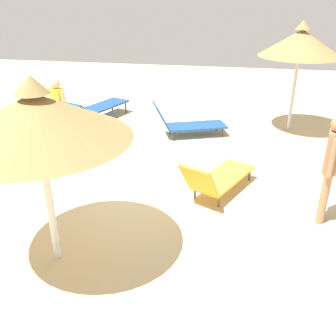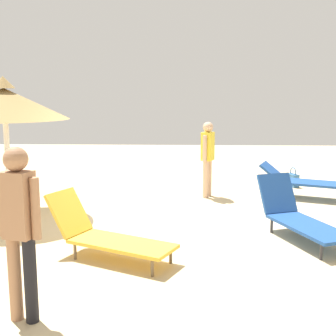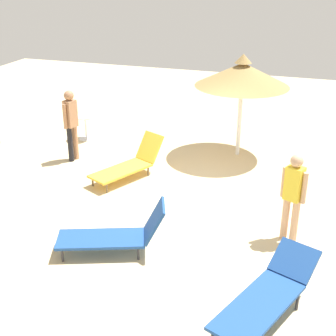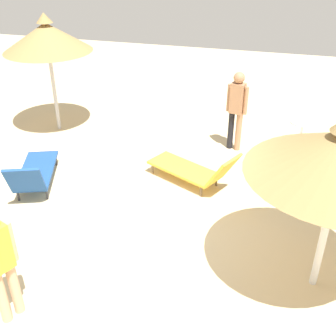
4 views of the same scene
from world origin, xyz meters
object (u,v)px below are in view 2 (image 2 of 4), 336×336
Objects in this scene: person_standing_near_left at (208,154)px; lounge_chair_front at (105,234)px; parasol_umbrella_edge at (4,104)px; lounge_chair_far_left at (299,216)px; handbag at (293,180)px; lounge_chair_far_right at (308,181)px; person_standing_center at (19,223)px.

lounge_chair_front is at bearing 156.71° from person_standing_near_left.
parasol_umbrella_edge is 1.32× the size of lounge_chair_far_left.
person_standing_near_left reaches higher than handbag.
lounge_chair_far_left reaches higher than lounge_chair_far_right.
lounge_chair_far_left is at bearing -102.54° from parasol_umbrella_edge.
parasol_umbrella_edge reaches higher than handbag.
parasol_umbrella_edge is 1.45× the size of person_standing_center.
parasol_umbrella_edge is 1.19× the size of lounge_chair_far_right.
lounge_chair_front is 1.95m from person_standing_center.
lounge_chair_far_left reaches higher than handbag.
lounge_chair_far_left is (0.97, -2.92, 0.01)m from lounge_chair_front.
handbag is (2.78, -5.94, -1.91)m from parasol_umbrella_edge.
handbag is at bearing -12.26° from lounge_chair_far_left.
person_standing_center reaches higher than handbag.
handbag is (6.63, -4.28, -0.86)m from person_standing_center.
handbag is at bearing -37.64° from lounge_chair_front.
parasol_umbrella_edge is 6.83m from handbag.
person_standing_near_left is 5.89m from person_standing_center.
person_standing_center reaches higher than lounge_chair_far_right.
lounge_chair_far_right is 1.27m from handbag.
lounge_chair_far_right is 2.80m from lounge_chair_far_left.
parasol_umbrella_edge is at bearing 45.94° from lounge_chair_front.
person_standing_near_left is at bearing 87.25° from lounge_chair_far_right.
lounge_chair_far_left is 4.01m from handbag.
handbag is (3.91, -0.85, -0.19)m from lounge_chair_far_left.
lounge_chair_far_right is at bearing -92.75° from person_standing_near_left.
lounge_chair_front is 6.17m from handbag.
parasol_umbrella_edge is at bearing 104.39° from lounge_chair_far_right.
parasol_umbrella_edge reaches higher than person_standing_center.
person_standing_near_left is 2.56m from handbag.
parasol_umbrella_edge is 4.33m from person_standing_center.
person_standing_near_left is at bearing 25.31° from lounge_chair_far_left.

